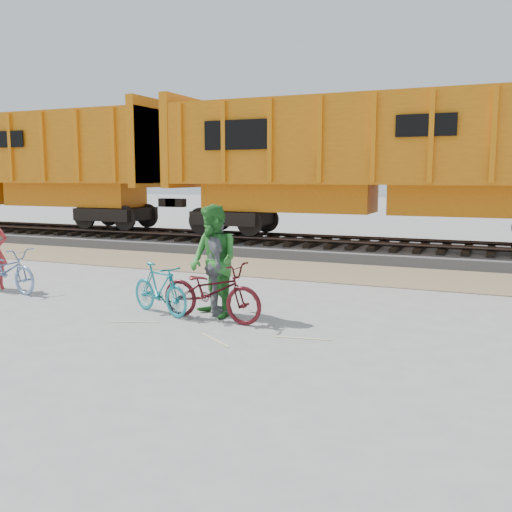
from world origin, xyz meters
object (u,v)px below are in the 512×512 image
(hopper_car_center, at_px, (383,159))
(bicycle_teal, at_px, (160,289))
(bicycle_blue, at_px, (7,270))
(bicycle_maroon, at_px, (211,291))
(hopper_car_left, at_px, (13,163))
(person_man, at_px, (214,261))
(person_woman, at_px, (217,265))

(hopper_car_center, bearing_deg, bicycle_teal, -103.82)
(bicycle_blue, distance_m, bicycle_maroon, 5.23)
(hopper_car_center, bearing_deg, hopper_car_left, 180.00)
(bicycle_maroon, bearing_deg, person_man, 22.69)
(hopper_car_left, height_order, bicycle_teal, hopper_car_left)
(hopper_car_center, xyz_separation_m, bicycle_blue, (-6.36, -8.67, -2.52))
(bicycle_teal, xyz_separation_m, bicycle_maroon, (1.08, -0.06, 0.05))
(bicycle_teal, height_order, person_woman, person_woman)
(bicycle_teal, relative_size, person_man, 0.77)
(bicycle_teal, height_order, person_man, person_man)
(bicycle_teal, relative_size, bicycle_maroon, 0.78)
(hopper_car_left, relative_size, bicycle_maroon, 7.14)
(bicycle_maroon, xyz_separation_m, person_man, (-0.08, 0.26, 0.48))
(hopper_car_left, distance_m, bicycle_blue, 12.50)
(hopper_car_left, height_order, person_woman, hopper_car_left)
(hopper_car_center, distance_m, person_woman, 9.09)
(hopper_car_center, bearing_deg, bicycle_maroon, -97.20)
(hopper_car_left, distance_m, person_woman, 16.43)
(bicycle_blue, distance_m, person_woman, 5.12)
(bicycle_blue, distance_m, bicycle_teal, 4.14)
(bicycle_blue, bearing_deg, hopper_car_left, 54.39)
(bicycle_teal, bearing_deg, hopper_car_center, 6.90)
(bicycle_blue, relative_size, person_man, 0.92)
(bicycle_maroon, bearing_deg, hopper_car_center, -2.03)
(hopper_car_left, bearing_deg, bicycle_maroon, -33.47)
(bicycle_blue, bearing_deg, hopper_car_center, -26.76)
(hopper_car_center, bearing_deg, person_man, -97.92)
(hopper_car_center, distance_m, bicycle_teal, 9.71)
(person_man, bearing_deg, person_woman, 129.20)
(person_woman, bearing_deg, bicycle_maroon, 162.83)
(bicycle_teal, relative_size, person_woman, 0.84)
(bicycle_teal, xyz_separation_m, person_woman, (0.98, 0.34, 0.45))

